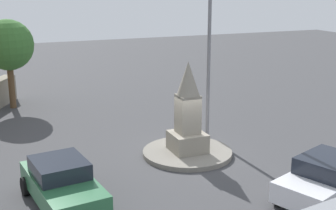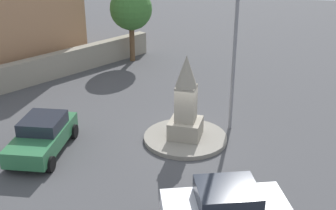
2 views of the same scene
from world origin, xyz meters
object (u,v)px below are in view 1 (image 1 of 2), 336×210
monument (188,114)px  car_green_waiting (62,183)px  car_white_parked_right (327,179)px  tree_near_wall (8,45)px  streetlamp (210,25)px

monument → car_green_waiting: size_ratio=0.88×
monument → car_white_parked_right: monument is taller
tree_near_wall → car_green_waiting: bearing=-177.6°
streetlamp → car_green_waiting: (-4.29, 7.44, -4.45)m
monument → streetlamp: streetlamp is taller
car_white_parked_right → car_green_waiting: car_white_parked_right is taller
car_green_waiting → tree_near_wall: bearing=2.4°
car_white_parked_right → tree_near_wall: (16.23, 8.73, 2.82)m
monument → car_white_parked_right: bearing=-155.5°
monument → streetlamp: 4.23m
car_white_parked_right → streetlamp: bearing=5.7°
monument → car_green_waiting: 6.29m
streetlamp → car_white_parked_right: size_ratio=2.00×
car_green_waiting → monument: bearing=-65.4°
monument → car_green_waiting: monument is taller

